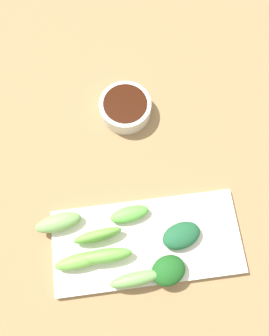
# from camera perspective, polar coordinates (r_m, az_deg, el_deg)

# --- Properties ---
(tabletop) EXTENTS (2.10, 2.10, 0.02)m
(tabletop) POSITION_cam_1_polar(r_m,az_deg,el_deg) (0.69, 0.37, -0.90)
(tabletop) COLOR #96724A
(tabletop) RESTS_ON ground
(sauce_bowl) EXTENTS (0.10, 0.10, 0.04)m
(sauce_bowl) POSITION_cam_1_polar(r_m,az_deg,el_deg) (0.71, -1.51, 9.87)
(sauce_bowl) COLOR silver
(sauce_bowl) RESTS_ON tabletop
(serving_plate) EXTENTS (0.15, 0.33, 0.01)m
(serving_plate) POSITION_cam_1_polar(r_m,az_deg,el_deg) (0.64, 1.68, -11.94)
(serving_plate) COLOR silver
(serving_plate) RESTS_ON tabletop
(broccoli_stalk_0) EXTENTS (0.04, 0.09, 0.03)m
(broccoli_stalk_0) POSITION_cam_1_polar(r_m,az_deg,el_deg) (0.63, -8.72, -14.71)
(broccoli_stalk_0) COLOR #6EB844
(broccoli_stalk_0) RESTS_ON serving_plate
(broccoli_stalk_1) EXTENTS (0.04, 0.09, 0.03)m
(broccoli_stalk_1) POSITION_cam_1_polar(r_m,az_deg,el_deg) (0.64, -12.30, -8.68)
(broccoli_stalk_1) COLOR #79A95B
(broccoli_stalk_1) RESTS_ON serving_plate
(broccoli_stalk_2) EXTENTS (0.03, 0.09, 0.03)m
(broccoli_stalk_2) POSITION_cam_1_polar(r_m,az_deg,el_deg) (0.62, -6.04, -10.88)
(broccoli_stalk_2) COLOR #6AA640
(broccoli_stalk_2) RESTS_ON serving_plate
(broccoli_stalk_3) EXTENTS (0.04, 0.07, 0.02)m
(broccoli_stalk_3) POSITION_cam_1_polar(r_m,az_deg,el_deg) (0.63, -0.81, -7.52)
(broccoli_stalk_3) COLOR #5FB645
(broccoli_stalk_3) RESTS_ON serving_plate
(broccoli_leafy_4) EXTENTS (0.06, 0.08, 0.02)m
(broccoli_leafy_4) POSITION_cam_1_polar(r_m,az_deg,el_deg) (0.63, 7.63, -10.84)
(broccoli_leafy_4) COLOR #1D5632
(broccoli_leafy_4) RESTS_ON serving_plate
(broccoli_stalk_5) EXTENTS (0.03, 0.09, 0.03)m
(broccoli_stalk_5) POSITION_cam_1_polar(r_m,az_deg,el_deg) (0.62, -4.85, -14.10)
(broccoli_stalk_5) COLOR #6CB345
(broccoli_stalk_5) RESTS_ON serving_plate
(broccoli_leafy_6) EXTENTS (0.07, 0.07, 0.03)m
(broccoli_leafy_6) POSITION_cam_1_polar(r_m,az_deg,el_deg) (0.62, 5.53, -16.29)
(broccoli_leafy_6) COLOR #1A561C
(broccoli_leafy_6) RESTS_ON serving_plate
(broccoli_stalk_7) EXTENTS (0.03, 0.09, 0.03)m
(broccoli_stalk_7) POSITION_cam_1_polar(r_m,az_deg,el_deg) (0.62, 0.27, -17.63)
(broccoli_stalk_7) COLOR #75B15A
(broccoli_stalk_7) RESTS_ON serving_plate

